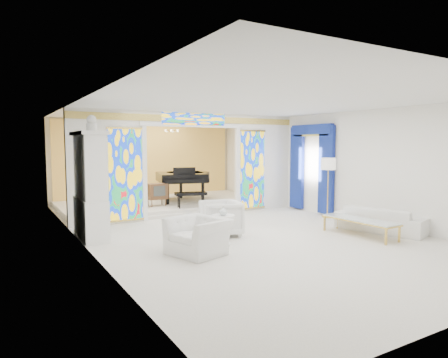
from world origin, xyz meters
TOP-DOWN VIEW (x-y plane):
  - floor at (0.00, 0.00)m, footprint 12.00×12.00m
  - ceiling at (0.00, 0.00)m, footprint 7.00×12.00m
  - wall_back at (0.00, 6.00)m, footprint 7.00×0.02m
  - wall_left at (-3.50, 0.00)m, footprint 0.02×12.00m
  - wall_right at (3.50, 0.00)m, footprint 0.02×12.00m
  - partition_wall at (0.00, 2.00)m, footprint 7.00×0.22m
  - stained_glass_left at (-2.03, 1.89)m, footprint 0.90×0.04m
  - stained_glass_right at (2.03, 1.89)m, footprint 0.90×0.04m
  - stained_glass_transom at (0.00, 1.89)m, footprint 2.00×0.04m
  - alcove_platform at (0.00, 4.10)m, footprint 6.80×3.80m
  - gold_curtain_back at (0.00, 5.88)m, footprint 6.70×0.10m
  - chandelier at (0.20, 4.00)m, footprint 0.48×0.48m
  - blue_drapes at (3.40, 0.70)m, footprint 0.14×1.85m
  - china_cabinet at (-3.22, 0.60)m, footprint 0.56×1.46m
  - armchair_left at (-1.73, -1.77)m, footprint 1.19×1.28m
  - armchair_right at (-0.59, -0.65)m, footprint 1.08×1.06m
  - sofa at (2.95, -2.24)m, footprint 1.36×2.19m
  - side_table at (-0.96, -1.41)m, footprint 0.53×0.53m
  - vase at (-0.96, -1.41)m, footprint 0.23×0.23m
  - coffee_table at (2.13, -2.32)m, footprint 0.64×1.83m
  - floor_lamp at (3.20, -0.22)m, footprint 0.48×0.48m
  - grand_piano at (0.64, 3.97)m, footprint 2.27×3.03m
  - tv_console at (-0.67, 3.20)m, footprint 0.62×0.44m

SIDE VIEW (x-z plane):
  - floor at x=0.00m, z-range 0.00..0.00m
  - alcove_platform at x=0.00m, z-range 0.00..0.18m
  - sofa at x=2.95m, z-range 0.00..0.60m
  - armchair_left at x=-1.73m, z-range 0.00..0.69m
  - coffee_table at x=2.13m, z-range 0.17..0.57m
  - armchair_right at x=-0.59m, z-range 0.00..0.81m
  - side_table at x=-0.96m, z-range 0.10..0.72m
  - tv_console at x=-0.67m, z-range 0.28..0.98m
  - vase at x=-0.96m, z-range 0.63..0.81m
  - grand_piano at x=0.64m, z-range 0.38..1.55m
  - china_cabinet at x=-3.22m, z-range -0.19..2.53m
  - stained_glass_left at x=-2.03m, z-range 0.10..2.50m
  - stained_glass_right at x=2.03m, z-range 0.10..2.50m
  - floor_lamp at x=3.20m, z-range 0.61..2.32m
  - wall_back at x=0.00m, z-range 0.00..3.00m
  - wall_left at x=-3.50m, z-range 0.00..3.00m
  - wall_right at x=3.50m, z-range 0.00..3.00m
  - gold_curtain_back at x=0.00m, z-range 0.05..2.95m
  - blue_drapes at x=3.40m, z-range 0.25..2.90m
  - partition_wall at x=0.00m, z-range 0.15..3.15m
  - chandelier at x=0.20m, z-range 2.40..2.70m
  - stained_glass_transom at x=0.00m, z-range 2.65..2.99m
  - ceiling at x=0.00m, z-range 2.99..3.01m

